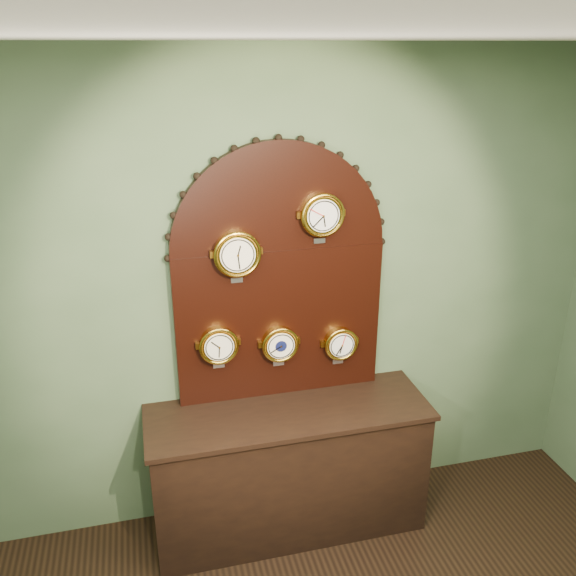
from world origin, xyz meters
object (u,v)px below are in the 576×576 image
object	(u,v)px
display_board	(279,267)
barometer	(280,344)
roman_clock	(237,254)
arabic_clock	(322,215)
shop_counter	(289,471)
hygrometer	(219,345)
tide_clock	(340,343)

from	to	relation	value
display_board	barometer	bearing A→B (deg)	-103.07
roman_clock	arabic_clock	world-z (taller)	arabic_clock
shop_counter	roman_clock	distance (m)	1.38
display_board	barometer	size ratio (longest dim) A/B	5.70
display_board	hygrometer	xyz separation A→B (m)	(-0.37, -0.07, -0.41)
roman_clock	hygrometer	world-z (taller)	roman_clock
tide_clock	hygrometer	bearing A→B (deg)	-179.96
hygrometer	shop_counter	bearing A→B (deg)	-22.66
display_board	roman_clock	distance (m)	0.28
display_board	tide_clock	bearing A→B (deg)	-10.60
display_board	roman_clock	bearing A→B (deg)	-164.74
shop_counter	barometer	bearing A→B (deg)	95.75
shop_counter	tide_clock	size ratio (longest dim) A/B	6.26
display_board	barometer	xyz separation A→B (m)	(-0.02, -0.07, -0.44)
shop_counter	display_board	distance (m)	1.25
shop_counter	display_board	xyz separation A→B (m)	(0.00, 0.22, 1.23)
display_board	roman_clock	world-z (taller)	display_board
display_board	hygrometer	bearing A→B (deg)	-169.73
barometer	tide_clock	bearing A→B (deg)	0.08
roman_clock	tide_clock	world-z (taller)	roman_clock
shop_counter	barometer	xyz separation A→B (m)	(-0.02, 0.15, 0.78)
roman_clock	hygrometer	bearing A→B (deg)	179.62
display_board	hygrometer	size ratio (longest dim) A/B	5.55
shop_counter	tide_clock	world-z (taller)	tide_clock
hygrometer	barometer	xyz separation A→B (m)	(0.35, 0.00, -0.04)
arabic_clock	barometer	xyz separation A→B (m)	(-0.24, 0.00, -0.75)
display_board	roman_clock	xyz separation A→B (m)	(-0.25, -0.07, 0.12)
barometer	tide_clock	xyz separation A→B (m)	(0.37, 0.00, -0.04)
shop_counter	barometer	size ratio (longest dim) A/B	5.96
barometer	tide_clock	size ratio (longest dim) A/B	1.05
shop_counter	hygrometer	distance (m)	0.91
arabic_clock	barometer	world-z (taller)	arabic_clock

